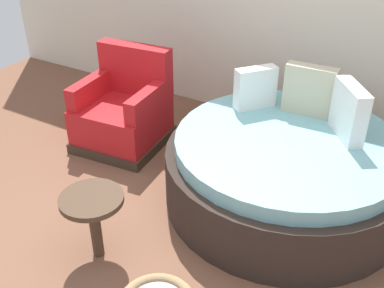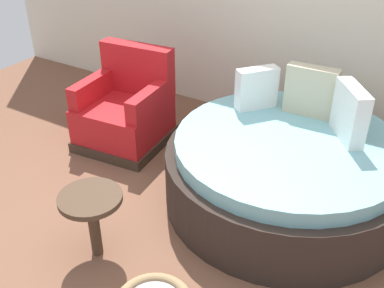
{
  "view_description": "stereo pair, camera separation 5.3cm",
  "coord_description": "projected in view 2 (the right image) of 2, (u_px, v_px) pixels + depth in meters",
  "views": [
    {
      "loc": [
        1.31,
        -2.1,
        2.43
      ],
      "look_at": [
        -0.25,
        0.55,
        0.55
      ],
      "focal_mm": 42.98,
      "sensor_mm": 36.0,
      "label": 1
    },
    {
      "loc": [
        1.36,
        -2.07,
        2.43
      ],
      "look_at": [
        -0.25,
        0.55,
        0.55
      ],
      "focal_mm": 42.98,
      "sensor_mm": 36.0,
      "label": 2
    }
  ],
  "objects": [
    {
      "name": "side_table",
      "position": [
        91.0,
        207.0,
        3.14
      ],
      "size": [
        0.44,
        0.44,
        0.52
      ],
      "color": "#473323",
      "rests_on": "ground_plane"
    },
    {
      "name": "round_daybed",
      "position": [
        286.0,
        170.0,
        3.73
      ],
      "size": [
        1.95,
        1.95,
        1.02
      ],
      "color": "#2D231E",
      "rests_on": "ground_plane"
    },
    {
      "name": "ground_plane",
      "position": [
        181.0,
        251.0,
        3.39
      ],
      "size": [
        8.0,
        8.0,
        0.02
      ],
      "primitive_type": "cube",
      "color": "brown"
    },
    {
      "name": "red_armchair",
      "position": [
        126.0,
        112.0,
        4.55
      ],
      "size": [
        0.87,
        0.87,
        0.94
      ],
      "color": "#38281E",
      "rests_on": "ground_plane"
    }
  ]
}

